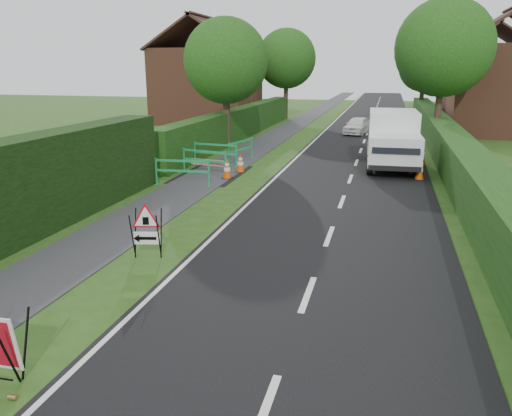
{
  "coord_description": "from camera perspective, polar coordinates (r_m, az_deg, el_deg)",
  "views": [
    {
      "loc": [
        3.75,
        -7.65,
        4.19
      ],
      "look_at": [
        0.9,
        3.19,
        1.01
      ],
      "focal_mm": 35.0,
      "sensor_mm": 36.0,
      "label": 1
    }
  ],
  "objects": [
    {
      "name": "ground",
      "position": [
        9.5,
        -10.39,
        -10.62
      ],
      "size": [
        120.0,
        120.0,
        0.0
      ],
      "primitive_type": "plane",
      "color": "#274814",
      "rests_on": "ground"
    },
    {
      "name": "road_surface",
      "position": [
        42.88,
        13.15,
        9.82
      ],
      "size": [
        6.0,
        90.0,
        0.02
      ],
      "primitive_type": "cube",
      "color": "black",
      "rests_on": "ground"
    },
    {
      "name": "footpath",
      "position": [
        43.39,
        5.76,
        10.22
      ],
      "size": [
        2.0,
        90.0,
        0.02
      ],
      "primitive_type": "cube",
      "color": "#2D2D30",
      "rests_on": "ground"
    },
    {
      "name": "hedge_west_far",
      "position": [
        31.2,
        -1.75,
        8.11
      ],
      "size": [
        1.0,
        24.0,
        1.8
      ],
      "primitive_type": "cube",
      "color": "#14380F",
      "rests_on": "ground"
    },
    {
      "name": "hedge_east",
      "position": [
        24.18,
        21.07,
        4.79
      ],
      "size": [
        1.2,
        50.0,
        1.5
      ],
      "primitive_type": "cube",
      "color": "#14380F",
      "rests_on": "ground"
    },
    {
      "name": "house_west",
      "position": [
        40.11,
        -5.53,
        13.91
      ],
      "size": [
        7.5,
        7.4,
        7.88
      ],
      "color": "brown",
      "rests_on": "ground"
    },
    {
      "name": "house_east_a",
      "position": [
        36.41,
        26.82,
        12.15
      ],
      "size": [
        7.5,
        7.4,
        7.88
      ],
      "color": "brown",
      "rests_on": "ground"
    },
    {
      "name": "house_east_b",
      "position": [
        50.35,
        24.79,
        12.95
      ],
      "size": [
        7.5,
        7.4,
        7.88
      ],
      "color": "brown",
      "rests_on": "ground"
    },
    {
      "name": "tree_nw",
      "position": [
        26.98,
        -3.48,
        16.42
      ],
      "size": [
        4.4,
        4.4,
        6.7
      ],
      "color": "#2D2116",
      "rests_on": "ground"
    },
    {
      "name": "tree_ne",
      "position": [
        29.79,
        20.71,
        16.76
      ],
      "size": [
        5.2,
        5.2,
        7.79
      ],
      "color": "#2D2116",
      "rests_on": "ground"
    },
    {
      "name": "tree_fw",
      "position": [
        42.49,
        3.5,
        16.66
      ],
      "size": [
        4.8,
        4.8,
        7.24
      ],
      "color": "#2D2116",
      "rests_on": "ground"
    },
    {
      "name": "tree_fe",
      "position": [
        45.73,
        18.68,
        15.07
      ],
      "size": [
        4.2,
        4.2,
        6.33
      ],
      "color": "#2D2116",
      "rests_on": "ground"
    },
    {
      "name": "triangle_sign",
      "position": [
        11.39,
        -12.61,
        -2.1
      ],
      "size": [
        0.89,
        0.89,
        1.09
      ],
      "rotation": [
        0.0,
        0.0,
        0.24
      ],
      "color": "black",
      "rests_on": "ground"
    },
    {
      "name": "works_van",
      "position": [
        22.25,
        15.37,
        7.67
      ],
      "size": [
        2.25,
        5.25,
        2.36
      ],
      "rotation": [
        0.0,
        0.0,
        0.04
      ],
      "color": "silver",
      "rests_on": "ground"
    },
    {
      "name": "traffic_cone_0",
      "position": [
        20.14,
        18.2,
        4.17
      ],
      "size": [
        0.38,
        0.38,
        0.79
      ],
      "color": "black",
      "rests_on": "ground"
    },
    {
      "name": "traffic_cone_1",
      "position": [
        21.14,
        17.68,
        4.74
      ],
      "size": [
        0.38,
        0.38,
        0.79
      ],
      "color": "black",
      "rests_on": "ground"
    },
    {
      "name": "traffic_cone_2",
      "position": [
        23.08,
        18.46,
        5.55
      ],
      "size": [
        0.38,
        0.38,
        0.79
      ],
      "color": "black",
      "rests_on": "ground"
    },
    {
      "name": "traffic_cone_3",
      "position": [
        19.35,
        -3.33,
        4.49
      ],
      "size": [
        0.38,
        0.38,
        0.79
      ],
      "color": "black",
      "rests_on": "ground"
    },
    {
      "name": "traffic_cone_4",
      "position": [
        20.52,
        -1.8,
        5.16
      ],
      "size": [
        0.38,
        0.38,
        0.79
      ],
      "color": "black",
      "rests_on": "ground"
    },
    {
      "name": "ped_barrier_0",
      "position": [
        18.3,
        -8.42,
        4.45
      ],
      "size": [
        2.08,
        0.49,
        1.0
      ],
      "rotation": [
        0.0,
        0.0,
        0.07
      ],
      "color": "#198E4A",
      "rests_on": "ground"
    },
    {
      "name": "ped_barrier_1",
      "position": [
        20.3,
        -5.93,
        5.65
      ],
      "size": [
        2.09,
        0.8,
        1.0
      ],
      "rotation": [
        0.0,
        0.0,
        -0.23
      ],
      "color": "#198E4A",
      "rests_on": "ground"
    },
    {
      "name": "ped_barrier_2",
      "position": [
        22.02,
        -4.67,
        6.48
      ],
      "size": [
        2.09,
        0.56,
        1.0
      ],
      "rotation": [
        0.0,
        0.0,
        -0.1
      ],
      "color": "#198E4A",
      "rests_on": "ground"
    },
    {
      "name": "ped_barrier_3",
      "position": [
        22.88,
        -1.76,
        6.87
      ],
      "size": [
        0.86,
        2.08,
        1.0
      ],
      "rotation": [
        0.0,
        0.0,
        1.32
      ],
      "color": "#198E4A",
      "rests_on": "ground"
    },
    {
      "name": "redwhite_plank",
      "position": [
        20.52,
        -5.55,
        3.98
      ],
      "size": [
        1.49,
        0.29,
        0.25
      ],
      "primitive_type": "cube",
      "rotation": [
        0.0,
        0.0,
        -0.17
      ],
      "color": "red",
      "rests_on": "ground"
    },
    {
      "name": "litter_can",
      "position": [
        7.66,
        -26.03,
        -19.09
      ],
      "size": [
        0.12,
        0.07,
        0.07
      ],
      "primitive_type": "cylinder",
      "rotation": [
        0.0,
        1.57,
        0.0
      ],
      "color": "#BF7F4C",
      "rests_on": "ground"
    },
    {
      "name": "hatchback_car",
      "position": [
        33.27,
        11.54,
        9.24
      ],
      "size": [
        1.91,
        3.42,
        1.1
      ],
      "primitive_type": "imported",
      "rotation": [
        0.0,
        0.0,
        -0.2
      ],
      "color": "white",
      "rests_on": "ground"
    }
  ]
}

